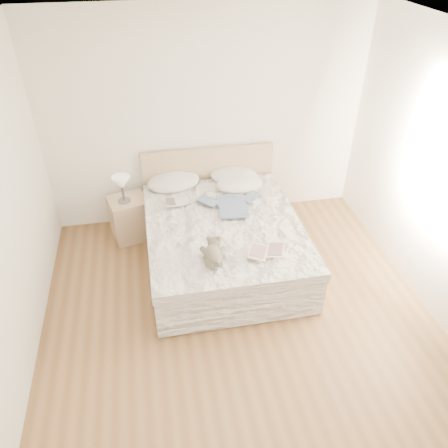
{
  "coord_description": "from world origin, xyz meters",
  "views": [
    {
      "loc": [
        -0.74,
        -2.81,
        3.43
      ],
      "look_at": [
        -0.01,
        1.05,
        0.62
      ],
      "focal_mm": 35.0,
      "sensor_mm": 36.0,
      "label": 1
    }
  ],
  "objects_px": {
    "table_lamp": "(122,184)",
    "photo_book": "(176,202)",
    "bed": "(222,239)",
    "teddy_bear": "(212,259)",
    "nightstand": "(130,218)",
    "childrens_book": "(267,251)"
  },
  "relations": [
    {
      "from": "table_lamp",
      "to": "photo_book",
      "type": "relative_size",
      "value": 1.22
    },
    {
      "from": "bed",
      "to": "teddy_bear",
      "type": "height_order",
      "value": "bed"
    },
    {
      "from": "nightstand",
      "to": "teddy_bear",
      "type": "xyz_separation_m",
      "value": [
        0.83,
        -1.41,
        0.37
      ]
    },
    {
      "from": "bed",
      "to": "nightstand",
      "type": "distance_m",
      "value": 1.26
    },
    {
      "from": "table_lamp",
      "to": "teddy_bear",
      "type": "relative_size",
      "value": 1.07
    },
    {
      "from": "childrens_book",
      "to": "teddy_bear",
      "type": "height_order",
      "value": "teddy_bear"
    },
    {
      "from": "nightstand",
      "to": "photo_book",
      "type": "bearing_deg",
      "value": -25.95
    },
    {
      "from": "table_lamp",
      "to": "teddy_bear",
      "type": "height_order",
      "value": "table_lamp"
    },
    {
      "from": "bed",
      "to": "childrens_book",
      "type": "height_order",
      "value": "bed"
    },
    {
      "from": "childrens_book",
      "to": "teddy_bear",
      "type": "xyz_separation_m",
      "value": [
        -0.57,
        -0.03,
        0.02
      ]
    },
    {
      "from": "nightstand",
      "to": "childrens_book",
      "type": "bearing_deg",
      "value": -44.67
    },
    {
      "from": "bed",
      "to": "teddy_bear",
      "type": "xyz_separation_m",
      "value": [
        -0.24,
        -0.74,
        0.34
      ]
    },
    {
      "from": "bed",
      "to": "table_lamp",
      "type": "distance_m",
      "value": 1.36
    },
    {
      "from": "table_lamp",
      "to": "photo_book",
      "type": "bearing_deg",
      "value": -21.75
    },
    {
      "from": "table_lamp",
      "to": "bed",
      "type": "bearing_deg",
      "value": -30.06
    },
    {
      "from": "photo_book",
      "to": "teddy_bear",
      "type": "xyz_separation_m",
      "value": [
        0.24,
        -1.13,
        0.02
      ]
    },
    {
      "from": "teddy_bear",
      "to": "bed",
      "type": "bearing_deg",
      "value": 82.09
    },
    {
      "from": "photo_book",
      "to": "table_lamp",
      "type": "bearing_deg",
      "value": 154.45
    },
    {
      "from": "bed",
      "to": "nightstand",
      "type": "xyz_separation_m",
      "value": [
        -1.07,
        0.67,
        -0.03
      ]
    },
    {
      "from": "photo_book",
      "to": "teddy_bear",
      "type": "distance_m",
      "value": 1.15
    },
    {
      "from": "table_lamp",
      "to": "childrens_book",
      "type": "xyz_separation_m",
      "value": [
        1.42,
        -1.34,
        -0.18
      ]
    },
    {
      "from": "table_lamp",
      "to": "teddy_bear",
      "type": "distance_m",
      "value": 1.63
    }
  ]
}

